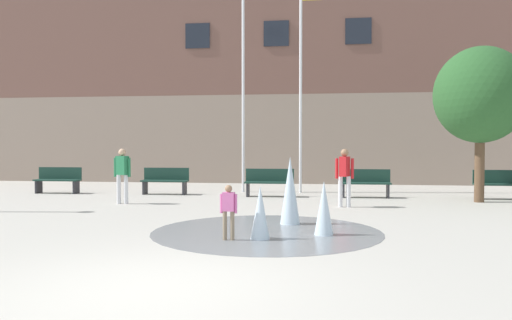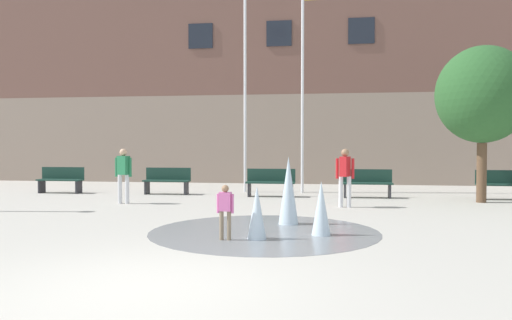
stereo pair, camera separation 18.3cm
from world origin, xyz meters
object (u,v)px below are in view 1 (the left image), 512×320
at_px(child_in_fountain, 229,208).
at_px(street_tree_near_building, 480,95).
at_px(park_bench_near_trashcan, 365,183).
at_px(park_bench_far_right, 501,184).
at_px(flagpole_right, 301,78).
at_px(park_bench_under_left_flagpole, 165,180).
at_px(adult_near_bench, 345,173).
at_px(adult_watching, 122,171).
at_px(park_bench_far_left, 58,180).
at_px(park_bench_under_right_flagpole, 269,182).
at_px(flagpole_left, 244,73).

relative_size(child_in_fountain, street_tree_near_building, 0.21).
xyz_separation_m(park_bench_near_trashcan, park_bench_far_right, (4.15, 0.05, 0.00)).
bearing_deg(flagpole_right, park_bench_under_left_flagpole, -165.18).
distance_m(adult_near_bench, adult_watching, 6.31).
xyz_separation_m(park_bench_far_left, flagpole_right, (8.46, 1.33, 3.58)).
relative_size(adult_watching, flagpole_right, 0.21).
bearing_deg(adult_near_bench, flagpole_right, 41.13).
bearing_deg(flagpole_right, park_bench_far_left, -171.05).
height_order(park_bench_far_left, park_bench_under_left_flagpole, same).
bearing_deg(park_bench_far_left, park_bench_under_right_flagpole, -1.12).
bearing_deg(park_bench_far_left, flagpole_right, 8.95).
relative_size(adult_near_bench, street_tree_near_building, 0.35).
xyz_separation_m(park_bench_near_trashcan, flagpole_left, (-4.18, 1.38, 3.81)).
bearing_deg(park_bench_near_trashcan, child_in_fountain, -111.45).
distance_m(park_bench_under_left_flagpole, park_bench_far_right, 10.88).
xyz_separation_m(park_bench_under_left_flagpole, park_bench_near_trashcan, (6.73, -0.16, 0.00)).
bearing_deg(park_bench_far_left, adult_watching, -37.97).
distance_m(park_bench_under_right_flagpole, adult_near_bench, 3.45).
bearing_deg(flagpole_left, adult_near_bench, -49.50).
relative_size(park_bench_far_right, adult_watching, 1.01).
xyz_separation_m(park_bench_under_right_flagpole, adult_watching, (-3.98, -2.59, 0.45)).
bearing_deg(flagpole_right, street_tree_near_building, -22.76).
xyz_separation_m(park_bench_near_trashcan, street_tree_near_building, (3.24, -0.87, 2.68)).
bearing_deg(park_bench_far_left, flagpole_left, 11.77).
distance_m(park_bench_far_left, flagpole_right, 9.28).
distance_m(park_bench_under_right_flagpole, flagpole_left, 4.23).
relative_size(park_bench_under_right_flagpole, street_tree_near_building, 0.35).
bearing_deg(flagpole_right, adult_near_bench, -71.35).
relative_size(park_bench_near_trashcan, flagpole_left, 0.20).
bearing_deg(park_bench_far_right, park_bench_under_left_flagpole, 179.46).
relative_size(park_bench_under_left_flagpole, street_tree_near_building, 0.35).
xyz_separation_m(park_bench_under_left_flagpole, park_bench_under_right_flagpole, (3.62, -0.26, 0.00)).
bearing_deg(child_in_fountain, adult_watching, 132.52).
height_order(park_bench_under_left_flagpole, park_bench_near_trashcan, same).
relative_size(park_bench_under_right_flagpole, adult_near_bench, 1.01).
distance_m(park_bench_under_left_flagpole, flagpole_left, 4.74).
bearing_deg(adult_near_bench, street_tree_near_building, -44.09).
relative_size(park_bench_far_left, park_bench_far_right, 1.00).
distance_m(park_bench_far_right, flagpole_left, 9.26).
relative_size(park_bench_far_left, adult_near_bench, 1.01).
xyz_separation_m(park_bench_under_left_flagpole, flagpole_left, (2.55, 1.22, 3.81)).
height_order(park_bench_far_right, street_tree_near_building, street_tree_near_building).
height_order(park_bench_under_right_flagpole, flagpole_right, flagpole_right).
height_order(child_in_fountain, flagpole_right, flagpole_right).
relative_size(park_bench_far_left, park_bench_under_left_flagpole, 1.00).
height_order(park_bench_near_trashcan, flagpole_right, flagpole_right).
bearing_deg(child_in_fountain, park_bench_far_right, 50.63).
bearing_deg(adult_near_bench, child_in_fountain, 178.63).
height_order(child_in_fountain, adult_watching, adult_watching).
distance_m(park_bench_under_left_flagpole, child_in_fountain, 8.68).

